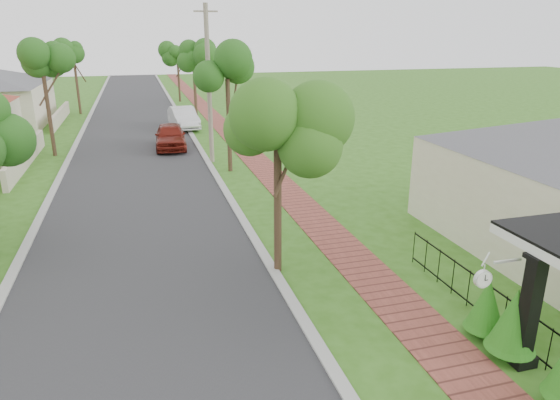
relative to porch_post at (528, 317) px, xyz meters
name	(u,v)px	position (x,y,z in m)	size (l,w,h in m)	color
ground	(301,372)	(-4.55, 1.00, -1.12)	(160.00, 160.00, 0.00)	#315F16
road	(137,159)	(-7.55, 21.00, -1.12)	(7.00, 120.00, 0.02)	#28282B
kerb_right	(203,154)	(-3.90, 21.00, -1.12)	(0.30, 120.00, 0.10)	#9E9E99
kerb_left	(67,163)	(-11.20, 21.00, -1.12)	(0.30, 120.00, 0.10)	#9E9E99
sidewalk	(247,152)	(-1.30, 21.00, -1.12)	(1.50, 120.00, 0.03)	#98493C
porch_post	(528,317)	(0.00, 0.00, 0.00)	(0.48, 0.48, 2.52)	black
picket_fence	(505,315)	(0.35, 1.00, -0.59)	(0.03, 8.02, 1.00)	black
street_trees	(132,67)	(-7.42, 27.84, 3.42)	(10.70, 37.65, 5.89)	#382619
hedge_row	(545,348)	(-0.10, -0.63, -0.29)	(0.91, 4.06, 2.00)	#1C5C12
parked_car_red	(170,136)	(-5.55, 23.07, -0.38)	(1.76, 4.37, 1.49)	maroon
parked_car_white	(183,118)	(-4.15, 29.58, -0.35)	(1.62, 4.65, 1.53)	silver
near_tree	(278,129)	(-3.75, 5.59, 3.07)	(2.05, 2.05, 5.26)	#382619
utility_pole	(209,85)	(-3.65, 19.13, 2.96)	(1.20, 0.24, 8.05)	gray
station_clock	(485,277)	(-0.85, 0.40, 0.83)	(1.05, 0.13, 0.55)	white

